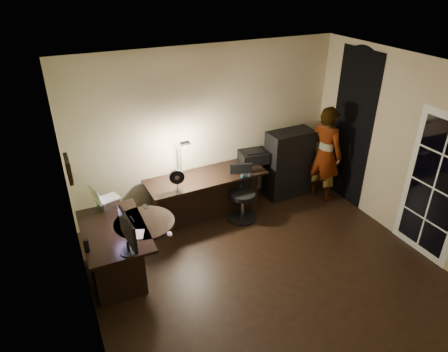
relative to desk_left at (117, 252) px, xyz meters
name	(u,v)px	position (x,y,z in m)	size (l,w,h in m)	color
floor	(266,271)	(1.83, -0.78, -0.38)	(4.50, 4.00, 0.01)	black
ceiling	(279,74)	(1.83, -0.78, 2.33)	(4.50, 4.00, 0.01)	silver
wall_back	(207,130)	(1.83, 1.23, 0.98)	(4.50, 0.01, 2.70)	#C7B68F
wall_front	(399,295)	(1.83, -2.78, 0.98)	(4.50, 0.01, 2.70)	#C7B68F
wall_left	(79,232)	(-0.42, -0.78, 0.98)	(0.01, 4.00, 2.70)	#C7B68F
wall_right	(408,152)	(4.08, -0.78, 0.98)	(0.01, 4.00, 2.70)	#C7B68F
green_wall_overlay	(80,232)	(-0.41, -0.78, 0.98)	(0.00, 4.00, 2.70)	#475823
arched_doorway	(352,129)	(4.07, 0.37, 0.93)	(0.01, 0.90, 2.60)	black
french_door	(434,188)	(4.07, -1.33, 0.68)	(0.02, 0.92, 2.10)	white
framed_picture	(68,169)	(-0.39, -0.33, 1.48)	(0.04, 0.30, 0.25)	black
desk_left	(117,252)	(0.00, 0.00, 0.00)	(0.79, 1.29, 0.74)	black
desk_right	(207,195)	(1.64, 0.85, -0.01)	(1.94, 0.68, 0.73)	black
cabinet	(289,163)	(3.22, 0.87, 0.23)	(0.81, 0.40, 1.21)	black
laptop_stand	(108,203)	(0.05, 0.60, 0.42)	(0.26, 0.21, 0.11)	silver
laptop	(106,192)	(0.05, 0.60, 0.59)	(0.32, 0.30, 0.22)	silver
monitor	(127,240)	(0.07, -0.53, 0.55)	(0.11, 0.54, 0.36)	black
mouse	(170,234)	(0.61, -0.41, 0.39)	(0.07, 0.10, 0.04)	silver
phone	(145,207)	(0.51, 0.35, 0.37)	(0.06, 0.12, 0.01)	black
pen	(132,219)	(0.27, 0.13, 0.37)	(0.01, 0.15, 0.01)	black
speaker	(87,245)	(-0.36, -0.30, 0.45)	(0.07, 0.07, 0.17)	black
notepad	(138,234)	(0.25, -0.24, 0.37)	(0.15, 0.20, 0.01)	silver
desk_fan	(177,180)	(1.08, 0.64, 0.52)	(0.23, 0.12, 0.35)	black
headphones	(245,176)	(2.19, 0.55, 0.38)	(0.17, 0.07, 0.08)	#146596
printer	(254,156)	(2.59, 1.02, 0.45)	(0.47, 0.36, 0.21)	black
desk_lamp	(180,155)	(1.29, 1.05, 0.71)	(0.18, 0.34, 0.74)	black
office_chair	(243,194)	(2.12, 0.51, 0.08)	(0.50, 0.50, 0.90)	black
person	(325,154)	(3.71, 0.53, 0.47)	(0.60, 0.40, 1.69)	#D8A88C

